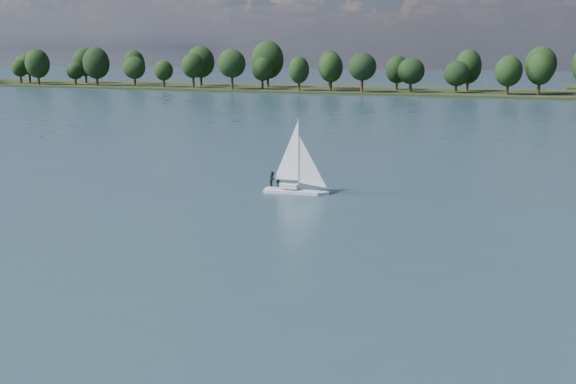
% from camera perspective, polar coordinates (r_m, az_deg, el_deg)
% --- Properties ---
extents(ground, '(700.00, 700.00, 0.00)m').
position_cam_1_polar(ground, '(116.97, 3.34, 5.37)').
color(ground, '#233342').
rests_on(ground, ground).
extents(far_shore, '(660.00, 40.00, 1.50)m').
position_cam_1_polar(far_shore, '(226.31, 11.27, 8.68)').
color(far_shore, black).
rests_on(far_shore, ground).
extents(sailboat, '(6.38, 2.42, 8.19)m').
position_cam_1_polar(sailboat, '(66.80, 0.39, 1.84)').
color(sailboat, silver).
rests_on(sailboat, ground).
extents(treeline, '(562.56, 74.26, 18.40)m').
position_cam_1_polar(treeline, '(226.47, 6.45, 10.90)').
color(treeline, black).
rests_on(treeline, ground).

